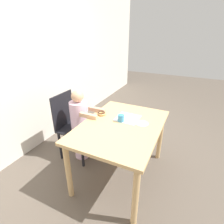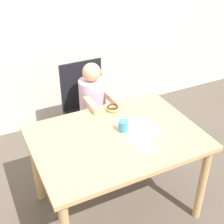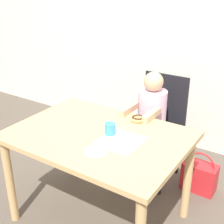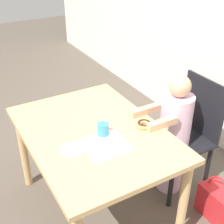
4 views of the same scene
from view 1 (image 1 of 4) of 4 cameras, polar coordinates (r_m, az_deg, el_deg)
ground_plane at (r=2.41m, az=2.64°, el=-19.40°), size 12.00×12.00×0.00m
wall_back at (r=2.69m, az=-27.79°, el=12.91°), size 8.00×0.05×2.50m
dining_table at (r=2.02m, az=2.99°, el=-6.54°), size 1.19×0.86×0.73m
chair at (r=2.51m, az=-12.73°, el=-4.37°), size 0.41×0.44×0.93m
child_figure at (r=2.42m, az=-10.31°, el=-4.42°), size 0.25×0.45×1.02m
donut at (r=2.19m, az=-3.42°, el=-0.45°), size 0.11×0.11×0.04m
napkin at (r=2.12m, az=5.10°, el=-1.99°), size 0.27×0.27×0.00m
handbag at (r=2.97m, az=-6.78°, el=-6.65°), size 0.29×0.16×0.37m
cup at (r=2.02m, az=2.95°, el=-2.01°), size 0.08×0.08×0.08m
plate at (r=2.02m, az=9.75°, el=-3.69°), size 0.15×0.15×0.01m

